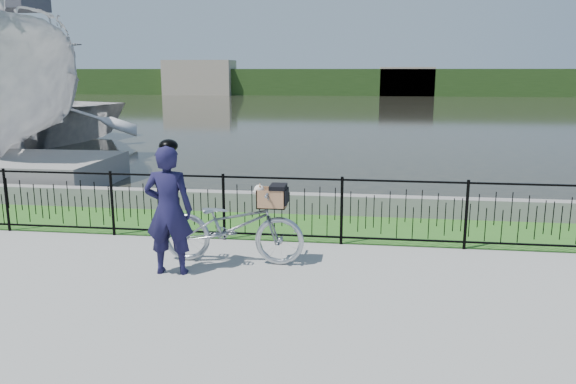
# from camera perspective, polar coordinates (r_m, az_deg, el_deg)

# --- Properties ---
(ground) EXTENTS (120.00, 120.00, 0.00)m
(ground) POSITION_cam_1_polar(r_m,az_deg,el_deg) (8.07, -2.27, -8.42)
(ground) COLOR gray
(ground) RESTS_ON ground
(grass_strip) EXTENTS (60.00, 2.00, 0.01)m
(grass_strip) POSITION_cam_1_polar(r_m,az_deg,el_deg) (10.52, 0.17, -3.44)
(grass_strip) COLOR #2D621E
(grass_strip) RESTS_ON ground
(water) EXTENTS (120.00, 120.00, 0.00)m
(water) POSITION_cam_1_polar(r_m,az_deg,el_deg) (40.56, 5.84, 8.18)
(water) COLOR black
(water) RESTS_ON ground
(quay_wall) EXTENTS (60.00, 0.30, 0.40)m
(quay_wall) POSITION_cam_1_polar(r_m,az_deg,el_deg) (11.43, 0.82, -1.15)
(quay_wall) COLOR gray
(quay_wall) RESTS_ON ground
(fence) EXTENTS (14.00, 0.06, 1.15)m
(fence) POSITION_cam_1_polar(r_m,az_deg,el_deg) (9.41, -0.63, -1.73)
(fence) COLOR black
(fence) RESTS_ON ground
(far_treeline) EXTENTS (120.00, 6.00, 3.00)m
(far_treeline) POSITION_cam_1_polar(r_m,az_deg,el_deg) (67.46, 6.67, 11.04)
(far_treeline) COLOR #27441A
(far_treeline) RESTS_ON ground
(far_building_left) EXTENTS (8.00, 4.00, 4.00)m
(far_building_left) POSITION_cam_1_polar(r_m,az_deg,el_deg) (68.24, -8.96, 11.41)
(far_building_left) COLOR #A09380
(far_building_left) RESTS_ON ground
(far_building_right) EXTENTS (6.00, 3.00, 3.20)m
(far_building_right) POSITION_cam_1_polar(r_m,az_deg,el_deg) (66.12, 11.94, 10.93)
(far_building_right) COLOR #A09380
(far_building_right) RESTS_ON ground
(bicycle_rig) EXTENTS (2.17, 0.76, 1.23)m
(bicycle_rig) POSITION_cam_1_polar(r_m,az_deg,el_deg) (8.46, -5.59, -3.37)
(bicycle_rig) COLOR #A5ABB1
(bicycle_rig) RESTS_ON ground
(cyclist) EXTENTS (0.71, 0.50, 1.92)m
(cyclist) POSITION_cam_1_polar(r_m,az_deg,el_deg) (8.06, -12.04, -1.67)
(cyclist) COLOR #151335
(cyclist) RESTS_ON ground
(boat_near) EXTENTS (9.09, 12.07, 6.20)m
(boat_near) POSITION_cam_1_polar(r_m,az_deg,el_deg) (19.54, -26.29, 9.35)
(boat_near) COLOR silver
(boat_near) RESTS_ON water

